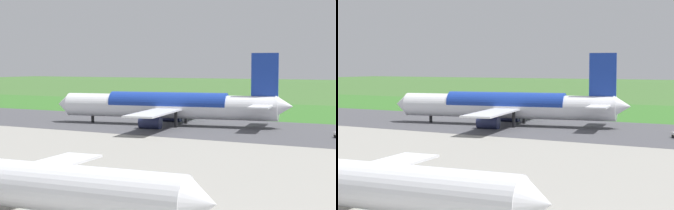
# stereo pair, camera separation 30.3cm
# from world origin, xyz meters

# --- Properties ---
(ground_plane) EXTENTS (800.00, 800.00, 0.00)m
(ground_plane) POSITION_xyz_m (0.00, 0.00, 0.00)
(ground_plane) COLOR #3D662D
(runway_asphalt) EXTENTS (600.00, 36.59, 0.06)m
(runway_asphalt) POSITION_xyz_m (0.00, 0.00, 0.03)
(runway_asphalt) COLOR #47474C
(runway_asphalt) RESTS_ON ground
(grass_verge_foreground) EXTENTS (600.00, 80.00, 0.04)m
(grass_verge_foreground) POSITION_xyz_m (0.00, -36.03, 0.02)
(grass_verge_foreground) COLOR #346B27
(grass_verge_foreground) RESTS_ON ground
(airliner_main) EXTENTS (53.89, 44.35, 15.88)m
(airliner_main) POSITION_xyz_m (5.30, -0.07, 4.35)
(airliner_main) COLOR white
(airliner_main) RESTS_ON ground
(no_stopping_sign) EXTENTS (0.60, 0.10, 2.49)m
(no_stopping_sign) POSITION_xyz_m (14.17, -39.89, 1.48)
(no_stopping_sign) COLOR slate
(no_stopping_sign) RESTS_ON ground
(traffic_cone_orange) EXTENTS (0.40, 0.40, 0.55)m
(traffic_cone_orange) POSITION_xyz_m (17.37, -34.90, 0.28)
(traffic_cone_orange) COLOR orange
(traffic_cone_orange) RESTS_ON ground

